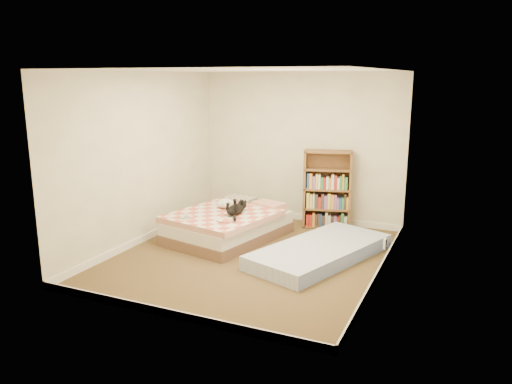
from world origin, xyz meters
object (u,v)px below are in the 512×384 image
at_px(bed, 229,224).
at_px(black_cat, 237,209).
at_px(floor_mattress, 320,251).
at_px(bookshelf, 327,198).
at_px(white_dog, 226,203).

distance_m(bed, black_cat, 0.35).
distance_m(bed, floor_mattress, 1.57).
bearing_deg(black_cat, bed, 151.35).
xyz_separation_m(bookshelf, black_cat, (-1.03, -1.24, 0.01)).
relative_size(floor_mattress, black_cat, 2.92).
relative_size(bed, bookshelf, 1.57).
height_order(bed, bookshelf, bookshelf).
bearing_deg(bed, white_dog, 143.72).
xyz_separation_m(bed, black_cat, (0.18, -0.09, 0.29)).
relative_size(bookshelf, white_dog, 3.69).
distance_m(bed, bookshelf, 1.69).
bearing_deg(black_cat, bookshelf, 47.88).
height_order(bookshelf, white_dog, bookshelf).
height_order(floor_mattress, white_dog, white_dog).
height_order(bed, white_dog, white_dog).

